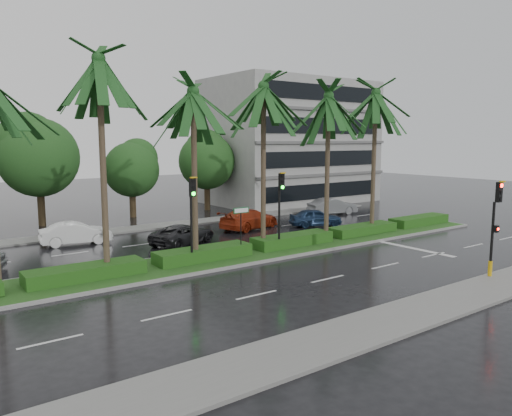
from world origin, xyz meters
TOP-DOWN VIEW (x-y plane):
  - ground at (0.00, 0.00)m, footprint 120.00×120.00m
  - near_sidewalk at (0.00, -10.20)m, footprint 40.00×2.40m
  - far_sidewalk at (0.00, 12.00)m, footprint 40.00×2.00m
  - median at (0.00, 1.00)m, footprint 36.00×4.00m
  - hedge at (0.00, 1.00)m, footprint 35.20×1.40m
  - lane_markings at (3.04, -0.43)m, footprint 34.00×13.06m
  - palm_row at (-1.25, 1.02)m, footprint 26.30×4.20m
  - signal_near at (6.00, -9.39)m, footprint 0.34×0.45m
  - signal_median_left at (-4.00, 0.30)m, footprint 0.34×0.42m
  - signal_median_right at (1.50, 0.30)m, footprint 0.34×0.42m
  - street_sign at (-1.00, 0.48)m, footprint 0.95×0.09m
  - bg_trees at (0.39, 17.59)m, footprint 32.95×5.70m
  - building at (17.00, 18.00)m, footprint 16.00×10.00m
  - car_white at (-6.95, 9.39)m, footprint 2.00×4.28m
  - car_darkgrey at (-1.72, 5.62)m, footprint 3.49×4.82m
  - car_red at (4.50, 7.50)m, footprint 3.23×5.27m
  - car_blue at (9.00, 5.49)m, footprint 2.86×4.08m
  - car_grey at (14.12, 8.94)m, footprint 2.37×4.41m

SIDE VIEW (x-z plane):
  - ground at x=0.00m, z-range 0.00..0.00m
  - lane_markings at x=3.04m, z-range 0.00..0.01m
  - near_sidewalk at x=0.00m, z-range 0.00..0.12m
  - far_sidewalk at x=0.00m, z-range 0.00..0.12m
  - median at x=0.00m, z-range 0.00..0.16m
  - hedge at x=0.00m, z-range 0.15..0.75m
  - car_darkgrey at x=-1.72m, z-range 0.00..1.22m
  - car_blue at x=9.00m, z-range 0.00..1.29m
  - car_white at x=-6.95m, z-range 0.00..1.36m
  - car_grey at x=14.12m, z-range 0.00..1.38m
  - car_red at x=4.50m, z-range 0.00..1.43m
  - street_sign at x=-1.00m, z-range 0.82..3.42m
  - signal_near at x=6.00m, z-range 0.32..4.68m
  - signal_median_left at x=-4.00m, z-range 0.82..5.18m
  - signal_median_right at x=1.50m, z-range 0.82..5.18m
  - bg_trees at x=0.39m, z-range 0.65..8.88m
  - building at x=17.00m, z-range 0.00..12.00m
  - palm_row at x=-1.25m, z-range 3.15..13.56m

